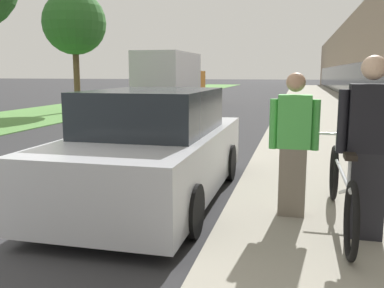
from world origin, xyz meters
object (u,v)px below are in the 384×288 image
at_px(moving_truck, 172,80).
at_px(street_tree_far, 74,23).
at_px(cruiser_bike_farthest, 382,114).
at_px(parked_sedan_curbside, 154,150).
at_px(person_bystander, 293,145).
at_px(tandem_bicycle, 341,190).
at_px(person_rider, 369,148).

distance_m(moving_truck, street_tree_far, 5.41).
relative_size(cruiser_bike_farthest, parked_sedan_curbside, 0.40).
distance_m(person_bystander, moving_truck, 17.24).
relative_size(person_bystander, cruiser_bike_farthest, 0.95).
bearing_deg(cruiser_bike_farthest, tandem_bicycle, -102.26).
distance_m(person_rider, cruiser_bike_farthest, 10.29).
xyz_separation_m(person_rider, cruiser_bike_farthest, (1.92, 10.09, -0.54)).
distance_m(tandem_bicycle, cruiser_bike_farthest, 9.99).
height_order(tandem_bicycle, person_rider, person_rider).
xyz_separation_m(cruiser_bike_farthest, parked_sedan_curbside, (-4.56, -8.92, 0.21)).
distance_m(tandem_bicycle, person_rider, 0.66).
distance_m(tandem_bicycle, street_tree_far, 17.09).
xyz_separation_m(person_rider, street_tree_far, (-10.55, 13.49, 2.92)).
height_order(person_rider, cruiser_bike_farthest, person_rider).
bearing_deg(tandem_bicycle, cruiser_bike_farthest, 77.74).
distance_m(person_rider, moving_truck, 18.01).
relative_size(parked_sedan_curbside, moving_truck, 0.66).
relative_size(parked_sedan_curbside, street_tree_far, 0.80).
relative_size(tandem_bicycle, person_rider, 1.44).
xyz_separation_m(person_bystander, cruiser_bike_farthest, (2.65, 9.56, -0.46)).
height_order(tandem_bicycle, cruiser_bike_farthest, tandem_bicycle).
relative_size(person_bystander, parked_sedan_curbside, 0.38).
xyz_separation_m(tandem_bicycle, moving_truck, (-6.75, 16.28, 0.88)).
height_order(moving_truck, street_tree_far, street_tree_far).
xyz_separation_m(tandem_bicycle, parked_sedan_curbside, (-2.44, 0.84, 0.19)).
bearing_deg(parked_sedan_curbside, person_rider, -24.00).
bearing_deg(moving_truck, person_bystander, -68.86).
bearing_deg(moving_truck, person_rider, -67.31).
height_order(person_bystander, cruiser_bike_farthest, person_bystander).
distance_m(cruiser_bike_farthest, street_tree_far, 13.38).
bearing_deg(cruiser_bike_farthest, person_rider, -100.78).
bearing_deg(moving_truck, street_tree_far, -139.12).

